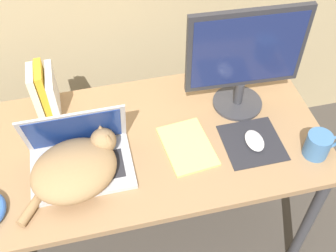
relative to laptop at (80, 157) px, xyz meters
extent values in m
cube|color=#93704C|center=(0.21, 0.06, -0.06)|extent=(1.42, 0.67, 0.03)
cylinder|color=#38383D|center=(0.87, -0.23, -0.41)|extent=(0.04, 0.04, 0.68)
cylinder|color=#38383D|center=(0.87, 0.34, -0.41)|extent=(0.04, 0.04, 0.68)
cube|color=#B7B7BC|center=(0.00, -0.02, -0.04)|extent=(0.35, 0.24, 0.02)
cube|color=#28282D|center=(0.00, -0.04, -0.03)|extent=(0.29, 0.12, 0.00)
cube|color=#B7B7BC|center=(0.00, 0.06, 0.08)|extent=(0.35, 0.09, 0.23)
cube|color=navy|center=(0.00, 0.05, 0.08)|extent=(0.32, 0.07, 0.20)
ellipsoid|color=#99754C|center=(-0.02, -0.06, 0.01)|extent=(0.37, 0.35, 0.12)
sphere|color=#99754C|center=(0.09, 0.02, 0.04)|extent=(0.09, 0.09, 0.09)
cone|color=#99754C|center=(0.09, 0.05, 0.07)|extent=(0.04, 0.04, 0.03)
cone|color=#99754C|center=(0.11, 0.00, 0.07)|extent=(0.04, 0.04, 0.03)
cylinder|color=#99754C|center=(-0.17, -0.15, -0.03)|extent=(0.11, 0.13, 0.03)
cylinder|color=#333338|center=(0.64, 0.16, -0.04)|extent=(0.20, 0.20, 0.01)
cylinder|color=#333338|center=(0.64, 0.16, 0.01)|extent=(0.04, 0.04, 0.10)
cube|color=#28282D|center=(0.64, 0.16, 0.23)|extent=(0.44, 0.04, 0.33)
cube|color=navy|center=(0.64, 0.15, 0.23)|extent=(0.41, 0.02, 0.29)
cube|color=#232328|center=(0.63, -0.04, -0.05)|extent=(0.22, 0.22, 0.00)
ellipsoid|color=silver|center=(0.63, -0.05, -0.03)|extent=(0.07, 0.10, 0.03)
cube|color=beige|center=(-0.13, 0.30, 0.06)|extent=(0.03, 0.12, 0.21)
cube|color=gold|center=(-0.10, 0.30, 0.06)|extent=(0.03, 0.13, 0.22)
cube|color=white|center=(-0.07, 0.30, 0.05)|extent=(0.03, 0.17, 0.19)
cube|color=#E5DB6B|center=(0.39, -0.01, -0.04)|extent=(0.19, 0.25, 0.01)
cylinder|color=teal|center=(0.83, -0.14, 0.00)|extent=(0.09, 0.09, 0.10)
torus|color=teal|center=(0.89, -0.14, 0.00)|extent=(0.06, 0.01, 0.06)
camera|label=1|loc=(0.09, -0.94, 1.17)|focal=45.00mm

